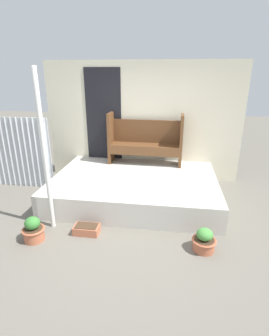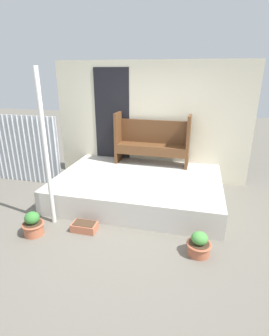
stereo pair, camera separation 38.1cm
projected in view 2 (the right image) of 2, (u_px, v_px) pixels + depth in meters
name	position (u px, v px, depth m)	size (l,w,h in m)	color
ground_plane	(125.00, 228.00, 4.22)	(24.00, 24.00, 0.00)	#666056
porch_slab	(138.00, 187.00, 5.15)	(3.13, 2.19, 0.44)	beige
house_wall	(148.00, 122.00, 5.81)	(4.33, 0.08, 2.60)	beige
fence_corrugated	(10.00, 148.00, 5.86)	(2.41, 0.05, 1.50)	#ADB2B7
support_post	(46.00, 152.00, 3.97)	(0.07, 0.07, 2.44)	silver
bench	(152.00, 140.00, 5.64)	(1.59, 0.43, 1.10)	brown
flower_pot_left	(33.00, 225.00, 4.00)	(0.34, 0.34, 0.38)	#B26042
flower_pot_middle	(199.00, 245.00, 3.56)	(0.34, 0.34, 0.34)	#B26042
planter_box_rect	(85.00, 227.00, 4.12)	(0.39, 0.23, 0.14)	#B76647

